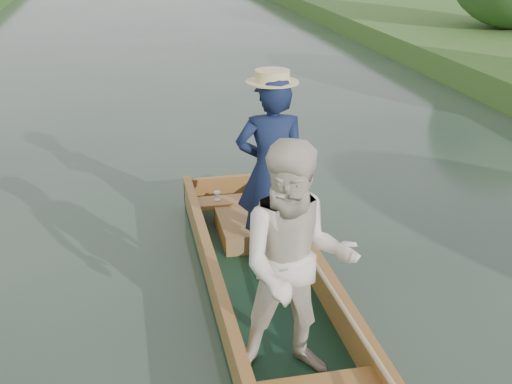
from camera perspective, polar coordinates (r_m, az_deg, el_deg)
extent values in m
plane|color=#283D30|center=(6.30, 1.14, -10.09)|extent=(120.00, 120.00, 0.00)
cylinder|color=#47331E|center=(20.41, 21.60, 14.66)|extent=(0.44, 0.44, 2.12)
cube|color=black|center=(6.28, 1.15, -9.78)|extent=(1.10, 5.00, 0.08)
cube|color=olive|center=(6.09, -3.57, -8.71)|extent=(0.08, 5.00, 0.32)
cube|color=olive|center=(6.29, 5.73, -7.68)|extent=(0.08, 5.00, 0.32)
cube|color=olive|center=(8.34, -2.64, 0.36)|extent=(1.10, 0.08, 0.32)
cube|color=olive|center=(6.00, -3.61, -7.25)|extent=(0.10, 5.00, 0.04)
cube|color=olive|center=(6.20, 5.80, -6.25)|extent=(0.10, 5.00, 0.04)
cube|color=olive|center=(7.80, -1.97, -0.77)|extent=(0.94, 0.30, 0.05)
imported|color=#131C3C|center=(6.54, 1.38, 1.84)|extent=(0.79, 0.57, 2.00)
cylinder|color=beige|center=(6.26, 1.46, 10.07)|extent=(0.52, 0.52, 0.12)
imported|color=beige|center=(4.85, 3.60, -6.46)|extent=(1.04, 0.86, 1.95)
cube|color=brown|center=(7.39, 0.02, -3.11)|extent=(0.85, 0.90, 0.22)
sphere|color=tan|center=(7.27, 2.49, -1.63)|extent=(0.21, 0.21, 0.21)
sphere|color=tan|center=(7.19, 2.53, -0.50)|extent=(0.16, 0.16, 0.16)
sphere|color=tan|center=(7.15, 2.09, -0.03)|extent=(0.06, 0.06, 0.06)
sphere|color=tan|center=(7.18, 2.99, 0.04)|extent=(0.06, 0.06, 0.06)
sphere|color=tan|center=(7.14, 2.65, -0.82)|extent=(0.06, 0.06, 0.06)
sphere|color=tan|center=(7.21, 1.80, -1.53)|extent=(0.07, 0.07, 0.07)
sphere|color=tan|center=(7.26, 3.27, -1.40)|extent=(0.07, 0.07, 0.07)
sphere|color=tan|center=(7.27, 2.13, -2.41)|extent=(0.09, 0.09, 0.09)
sphere|color=tan|center=(7.29, 2.94, -2.34)|extent=(0.09, 0.09, 0.09)
cylinder|color=silver|center=(7.76, -3.45, -0.69)|extent=(0.07, 0.07, 0.01)
cylinder|color=silver|center=(7.75, -3.46, -0.42)|extent=(0.01, 0.01, 0.08)
ellipsoid|color=silver|center=(7.73, -3.47, -0.05)|extent=(0.09, 0.09, 0.05)
cylinder|color=tan|center=(5.79, 6.40, -8.12)|extent=(0.04, 4.30, 0.19)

